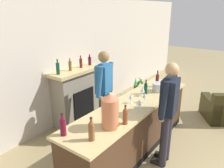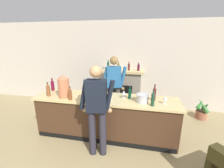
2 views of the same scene
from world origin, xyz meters
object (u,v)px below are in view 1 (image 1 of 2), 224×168
(copper_dispenser, at_px, (110,111))
(wine_glass_front_left, at_px, (145,96))
(ice_bucket_steel, at_px, (158,87))
(wine_bottle_merlot_tall, at_px, (157,80))
(wine_bottle_chardonnay_pale, at_px, (91,130))
(wine_glass_by_dispenser, at_px, (143,90))
(person_bartender, at_px, (104,91))
(wine_glass_back_row, at_px, (167,80))
(fireplace_stone, at_px, (77,95))
(potted_plant_corner, at_px, (139,87))
(wine_bottle_port_short, at_px, (169,83))
(wine_bottle_rose_blush, at_px, (125,116))
(wine_bottle_burgundy_dark, at_px, (63,125))
(wine_glass_mid_counter, at_px, (131,97))
(person_customer, at_px, (168,111))
(wine_glass_front_right, at_px, (139,103))
(wine_bottle_cabernet_heavy, at_px, (146,88))

(copper_dispenser, relative_size, wine_glass_front_left, 2.66)
(ice_bucket_steel, relative_size, wine_bottle_merlot_tall, 0.71)
(wine_bottle_chardonnay_pale, relative_size, wine_glass_by_dispenser, 1.80)
(person_bartender, height_order, wine_glass_by_dispenser, person_bartender)
(copper_dispenser, distance_m, wine_glass_back_row, 2.14)
(person_bartender, bearing_deg, fireplace_stone, 81.97)
(potted_plant_corner, bearing_deg, fireplace_stone, 171.94)
(potted_plant_corner, height_order, copper_dispenser, copper_dispenser)
(wine_bottle_merlot_tall, relative_size, wine_bottle_port_short, 1.05)
(wine_bottle_port_short, relative_size, wine_glass_by_dispenser, 1.89)
(fireplace_stone, height_order, wine_glass_back_row, fireplace_stone)
(wine_bottle_rose_blush, height_order, wine_bottle_burgundy_dark, wine_bottle_burgundy_dark)
(fireplace_stone, relative_size, wine_glass_mid_counter, 9.66)
(ice_bucket_steel, distance_m, wine_bottle_port_short, 0.25)
(wine_bottle_burgundy_dark, bearing_deg, potted_plant_corner, 15.12)
(wine_glass_by_dispenser, bearing_deg, wine_bottle_port_short, -25.15)
(ice_bucket_steel, bearing_deg, person_bartender, 133.30)
(wine_bottle_rose_blush, distance_m, wine_bottle_port_short, 1.69)
(person_customer, height_order, person_bartender, person_bartender)
(wine_glass_by_dispenser, bearing_deg, potted_plant_corner, 30.57)
(wine_glass_front_left, bearing_deg, wine_bottle_rose_blush, -170.63)
(copper_dispenser, relative_size, wine_glass_front_right, 2.64)
(potted_plant_corner, xyz_separation_m, wine_bottle_burgundy_dark, (-3.89, -1.05, 0.84))
(person_bartender, xyz_separation_m, wine_bottle_burgundy_dark, (-1.47, -0.48, 0.10))
(person_bartender, bearing_deg, wine_glass_front_left, -83.94)
(wine_bottle_port_short, relative_size, wine_glass_front_right, 1.78)
(wine_glass_mid_counter, bearing_deg, person_bartender, 83.12)
(potted_plant_corner, xyz_separation_m, copper_dispenser, (-3.37, -1.43, 0.95))
(wine_bottle_burgundy_dark, height_order, wine_bottle_chardonnay_pale, wine_bottle_chardonnay_pale)
(copper_dispenser, bearing_deg, wine_glass_front_left, 1.12)
(wine_glass_back_row, relative_size, wine_glass_mid_counter, 1.09)
(wine_bottle_cabernet_heavy, bearing_deg, person_bartender, 125.92)
(person_bartender, relative_size, wine_glass_back_row, 10.04)
(wine_bottle_port_short, bearing_deg, wine_glass_by_dispenser, 154.85)
(potted_plant_corner, relative_size, wine_glass_back_row, 3.69)
(wine_glass_front_left, distance_m, wine_glass_by_dispenser, 0.31)
(wine_glass_front_left, xyz_separation_m, wine_glass_mid_counter, (-0.17, 0.18, -0.02))
(copper_dispenser, height_order, wine_glass_front_left, copper_dispenser)
(wine_bottle_chardonnay_pale, xyz_separation_m, wine_glass_front_left, (1.43, 0.02, -0.01))
(person_bartender, bearing_deg, wine_bottle_chardonnay_pale, -147.69)
(wine_bottle_rose_blush, xyz_separation_m, wine_bottle_chardonnay_pale, (-0.59, 0.12, 0.01))
(fireplace_stone, relative_size, wine_bottle_merlot_tall, 4.47)
(copper_dispenser, xyz_separation_m, wine_glass_by_dispenser, (1.30, 0.20, -0.12))
(wine_glass_front_right, bearing_deg, wine_bottle_chardonnay_pale, 177.32)
(wine_bottle_cabernet_heavy, height_order, wine_glass_back_row, wine_bottle_cabernet_heavy)
(wine_bottle_port_short, bearing_deg, person_customer, -158.20)
(wine_bottle_rose_blush, bearing_deg, wine_glass_front_right, 7.30)
(potted_plant_corner, height_order, wine_glass_front_right, wine_glass_front_right)
(wine_glass_by_dispenser, bearing_deg, wine_glass_front_right, -156.67)
(copper_dispenser, distance_m, ice_bucket_steel, 1.70)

